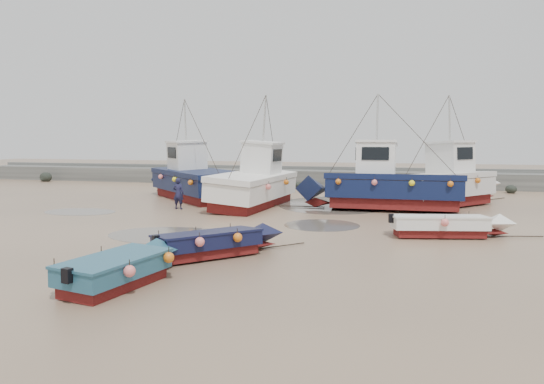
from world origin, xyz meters
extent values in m
plane|color=#A28363|center=(0.00, 0.00, 0.00)|extent=(120.00, 120.00, 0.00)
cube|color=slate|center=(0.00, 22.00, 0.60)|extent=(60.00, 2.20, 1.20)
cube|color=slate|center=(0.00, 23.21, 1.32)|extent=(60.00, 0.60, 0.25)
ellipsoid|color=black|center=(5.10, 19.02, 0.29)|extent=(0.84, 0.86, 0.51)
ellipsoid|color=black|center=(7.80, 20.56, 0.34)|extent=(0.98, 1.07, 0.72)
ellipsoid|color=black|center=(14.16, 19.54, 0.27)|extent=(0.78, 0.90, 0.59)
ellipsoid|color=black|center=(-5.07, 20.46, 0.35)|extent=(0.99, 0.80, 0.58)
ellipsoid|color=black|center=(12.19, 19.77, 0.19)|extent=(0.54, 0.46, 0.30)
ellipsoid|color=black|center=(-23.51, 19.66, 0.23)|extent=(0.65, 0.64, 0.43)
ellipsoid|color=black|center=(9.69, 19.97, 0.21)|extent=(0.61, 0.47, 0.46)
ellipsoid|color=black|center=(-4.31, 20.27, 0.21)|extent=(0.61, 0.53, 0.32)
ellipsoid|color=black|center=(10.99, 20.60, 0.23)|extent=(0.67, 0.55, 0.43)
ellipsoid|color=black|center=(-9.17, 19.34, 0.38)|extent=(1.09, 0.88, 0.72)
ellipsoid|color=black|center=(-7.25, 19.65, 0.23)|extent=(0.65, 0.60, 0.37)
ellipsoid|color=black|center=(9.46, 19.39, 0.31)|extent=(0.88, 0.64, 0.62)
ellipsoid|color=black|center=(-0.92, 19.60, 0.22)|extent=(0.64, 0.62, 0.48)
ellipsoid|color=black|center=(-23.42, 19.80, 0.38)|extent=(1.10, 0.87, 0.86)
ellipsoid|color=black|center=(7.84, 20.42, 0.19)|extent=(0.55, 0.45, 0.29)
cylinder|color=#5C554B|center=(-1.84, -0.84, 0.00)|extent=(5.40, 5.40, 0.01)
cylinder|color=#5C554B|center=(3.51, 3.02, 0.00)|extent=(3.37, 3.37, 0.01)
cylinder|color=#5C554B|center=(-9.37, 4.04, 0.00)|extent=(3.87, 3.87, 0.01)
cylinder|color=#5C554B|center=(3.17, 10.39, 0.00)|extent=(6.55, 6.55, 0.01)
cube|color=maroon|center=(0.89, -4.09, 0.15)|extent=(3.02, 3.12, 0.30)
cube|color=black|center=(0.89, -4.09, 0.53)|extent=(3.33, 3.43, 0.45)
pyramid|color=black|center=(2.26, -2.62, 0.98)|extent=(1.56, 1.52, 0.90)
cube|color=brown|center=(0.89, -4.09, 0.69)|extent=(2.76, 2.84, 0.10)
cube|color=black|center=(0.89, -4.09, 0.78)|extent=(3.43, 3.53, 0.07)
cube|color=black|center=(-0.29, -5.36, 0.70)|extent=(0.28, 0.28, 0.35)
cylinder|color=black|center=(2.85, -1.98, 0.03)|extent=(1.39, 1.49, 0.04)
sphere|color=orange|center=(-0.63, -4.48, 0.63)|extent=(0.30, 0.30, 0.30)
sphere|color=orange|center=(1.07, -5.15, 0.63)|extent=(0.30, 0.30, 0.30)
sphere|color=orange|center=(0.27, -3.51, 0.63)|extent=(0.30, 0.30, 0.30)
sphere|color=orange|center=(1.97, -4.19, 0.63)|extent=(0.30, 0.30, 0.30)
sphere|color=orange|center=(1.16, -2.54, 0.63)|extent=(0.30, 0.30, 0.30)
cube|color=maroon|center=(-0.17, -8.00, 0.15)|extent=(1.68, 3.01, 0.30)
cube|color=#235369|center=(-0.17, -8.00, 0.53)|extent=(1.93, 3.25, 0.45)
pyramid|color=#235369|center=(0.17, -6.16, 0.98)|extent=(1.50, 0.95, 0.90)
cube|color=brown|center=(-0.17, -8.00, 0.69)|extent=(1.56, 2.72, 0.10)
cube|color=#235369|center=(-0.17, -8.00, 0.78)|extent=(1.99, 3.33, 0.07)
cube|color=black|center=(-0.46, -9.57, 0.70)|extent=(0.25, 0.22, 0.35)
cylinder|color=black|center=(0.32, -5.34, 0.03)|extent=(0.40, 1.97, 0.04)
sphere|color=orange|center=(-1.19, -9.04, 0.63)|extent=(0.30, 0.30, 0.30)
sphere|color=orange|center=(0.56, -8.55, 0.63)|extent=(0.30, 0.30, 0.30)
sphere|color=orange|center=(-0.90, -7.45, 0.63)|extent=(0.30, 0.30, 0.30)
sphere|color=orange|center=(0.86, -6.96, 0.63)|extent=(0.30, 0.30, 0.30)
cube|color=maroon|center=(8.38, 1.43, 0.15)|extent=(3.49, 1.84, 0.30)
cube|color=silver|center=(8.38, 1.43, 0.53)|extent=(3.77, 2.09, 0.45)
pyramid|color=silver|center=(10.46, 1.87, 0.98)|extent=(0.98, 1.50, 0.90)
cube|color=brown|center=(8.38, 1.43, 0.69)|extent=(3.16, 1.70, 0.10)
cube|color=silver|center=(8.38, 1.43, 0.78)|extent=(3.86, 2.16, 0.07)
cube|color=black|center=(6.56, 1.05, 0.70)|extent=(0.22, 0.25, 0.35)
cylinder|color=black|center=(11.34, 2.06, 0.03)|extent=(1.97, 0.45, 0.04)
sphere|color=orange|center=(6.83, 1.94, 0.63)|extent=(0.30, 0.30, 0.30)
sphere|color=orange|center=(8.55, 0.64, 0.63)|extent=(0.30, 0.30, 0.30)
sphere|color=orange|center=(9.60, 2.52, 0.63)|extent=(0.30, 0.30, 0.30)
cube|color=maroon|center=(-5.66, 10.63, 0.28)|extent=(6.88, 6.88, 0.55)
cube|color=#0E1739|center=(-5.66, 10.63, 1.02)|extent=(7.56, 7.56, 0.95)
pyramid|color=#0E1739|center=(-8.84, 13.81, 1.72)|extent=(2.98, 2.98, 1.40)
cube|color=brown|center=(-5.66, 10.63, 1.54)|extent=(7.35, 7.35, 0.08)
cube|color=#0E1739|center=(-5.66, 10.63, 1.68)|extent=(7.72, 7.73, 0.30)
cube|color=white|center=(-6.42, 11.39, 2.65)|extent=(2.80, 2.80, 1.70)
cube|color=white|center=(-6.42, 11.39, 3.56)|extent=(3.02, 3.02, 0.12)
cube|color=black|center=(-7.14, 12.11, 2.91)|extent=(1.21, 1.21, 0.68)
cylinder|color=#B7B7B2|center=(-6.42, 11.39, 4.92)|extent=(0.10, 0.10, 2.60)
cylinder|color=black|center=(-9.68, 14.65, 0.03)|extent=(2.16, 2.16, 0.05)
sphere|color=#F67774|center=(-4.51, 7.34, 1.38)|extent=(0.30, 0.30, 0.30)
sphere|color=#F67774|center=(-3.25, 10.37, 1.38)|extent=(0.30, 0.30, 0.30)
sphere|color=#F67774|center=(-6.29, 9.11, 1.38)|extent=(0.30, 0.30, 0.30)
sphere|color=#F67774|center=(-5.03, 12.15, 1.38)|extent=(0.30, 0.30, 0.30)
sphere|color=#F67774|center=(-8.06, 10.89, 1.38)|extent=(0.30, 0.30, 0.30)
sphere|color=#F67774|center=(-6.81, 13.92, 1.38)|extent=(0.30, 0.30, 0.30)
cube|color=maroon|center=(-1.20, 8.15, 0.28)|extent=(2.84, 7.18, 0.55)
cube|color=white|center=(-1.20, 8.15, 1.02)|extent=(3.27, 7.72, 0.95)
pyramid|color=white|center=(-0.80, 12.44, 1.72)|extent=(2.69, 1.66, 1.40)
cube|color=brown|center=(-1.20, 8.15, 1.54)|extent=(3.15, 7.54, 0.08)
cube|color=white|center=(-1.20, 8.15, 1.68)|extent=(3.34, 7.90, 0.30)
cube|color=white|center=(-1.11, 9.17, 2.65)|extent=(1.98, 2.16, 1.70)
cube|color=white|center=(-1.11, 9.17, 3.56)|extent=(2.14, 2.33, 0.12)
cube|color=black|center=(-1.01, 10.18, 2.91)|extent=(1.53, 0.19, 0.68)
cylinder|color=#B7B7B2|center=(-1.11, 9.17, 4.92)|extent=(0.10, 0.10, 2.60)
cylinder|color=black|center=(-0.69, 13.59, 0.03)|extent=(0.33, 2.99, 0.05)
sphere|color=#F67774|center=(-2.88, 5.31, 1.38)|extent=(0.30, 0.30, 0.30)
sphere|color=#F67774|center=(0.06, 6.53, 1.38)|extent=(0.30, 0.30, 0.30)
sphere|color=#F67774|center=(-2.60, 8.28, 1.38)|extent=(0.30, 0.30, 0.30)
sphere|color=#F67774|center=(0.34, 9.50, 1.38)|extent=(0.30, 0.30, 0.30)
sphere|color=#F67774|center=(-2.32, 11.26, 1.38)|extent=(0.30, 0.30, 0.30)
cube|color=maroon|center=(6.44, 8.60, 0.28)|extent=(6.50, 2.16, 0.55)
cube|color=#0C1436|center=(6.44, 8.60, 1.02)|extent=(6.97, 2.54, 0.95)
pyramid|color=#0C1436|center=(2.41, 8.61, 1.72)|extent=(1.43, 2.53, 1.40)
cube|color=brown|center=(6.44, 8.60, 1.54)|extent=(6.82, 2.44, 0.08)
cube|color=#0C1436|center=(6.44, 8.60, 1.68)|extent=(7.13, 2.59, 0.30)
cube|color=white|center=(5.49, 8.61, 2.65)|extent=(2.00, 1.77, 1.70)
cube|color=white|center=(5.49, 8.61, 3.56)|extent=(2.16, 1.91, 0.12)
cube|color=black|center=(4.47, 8.61, 2.91)|extent=(0.05, 1.50, 0.68)
cylinder|color=#B7B7B2|center=(5.49, 8.61, 4.92)|extent=(0.10, 0.10, 2.60)
cylinder|color=black|center=(1.28, 8.61, 0.03)|extent=(3.00, 0.06, 0.05)
sphere|color=#F67774|center=(9.21, 7.22, 1.38)|extent=(0.30, 0.30, 0.30)
sphere|color=#F67774|center=(8.30, 9.98, 1.38)|extent=(0.30, 0.30, 0.30)
sphere|color=#F67774|center=(7.37, 7.22, 1.38)|extent=(0.30, 0.30, 0.30)
sphere|color=#F67774|center=(6.45, 9.99, 1.38)|extent=(0.30, 0.30, 0.30)
sphere|color=#F67774|center=(5.52, 7.22, 1.38)|extent=(0.30, 0.30, 0.30)
sphere|color=#F67774|center=(4.60, 9.99, 1.38)|extent=(0.30, 0.30, 0.30)
sphere|color=#F67774|center=(3.67, 7.23, 1.38)|extent=(0.30, 0.30, 0.30)
cube|color=maroon|center=(9.03, 10.91, 0.28)|extent=(5.64, 6.09, 0.55)
cube|color=beige|center=(9.03, 10.91, 1.02)|extent=(6.23, 6.69, 0.95)
pyramid|color=beige|center=(11.46, 13.81, 1.72)|extent=(2.99, 2.84, 1.40)
cube|color=brown|center=(9.03, 10.91, 1.54)|extent=(6.05, 6.51, 0.08)
cube|color=beige|center=(9.03, 10.91, 1.68)|extent=(6.37, 6.84, 0.30)
cube|color=white|center=(9.60, 11.59, 2.65)|extent=(2.74, 2.75, 1.70)
cube|color=white|center=(9.60, 11.59, 3.56)|extent=(2.96, 2.97, 0.12)
cube|color=black|center=(10.25, 12.37, 2.91)|extent=(1.27, 1.08, 0.68)
cylinder|color=#B7B7B2|center=(9.60, 11.59, 4.92)|extent=(0.10, 0.10, 2.60)
cylinder|color=black|center=(12.16, 14.64, 0.03)|extent=(1.97, 2.33, 0.05)
sphere|color=#F67774|center=(6.25, 9.89, 1.38)|extent=(0.30, 0.30, 0.30)
sphere|color=#F67774|center=(9.34, 8.98, 1.38)|extent=(0.30, 0.30, 0.30)
sphere|color=#F67774|center=(7.90, 11.86, 1.38)|extent=(0.30, 0.30, 0.30)
sphere|color=#F67774|center=(10.99, 10.95, 1.38)|extent=(0.30, 0.30, 0.30)
sphere|color=#F67774|center=(9.55, 13.83, 1.38)|extent=(0.30, 0.30, 0.30)
imported|color=#191936|center=(-4.84, 6.33, 0.00)|extent=(0.64, 0.43, 1.70)
camera|label=1|loc=(7.09, -19.98, 3.92)|focal=35.00mm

